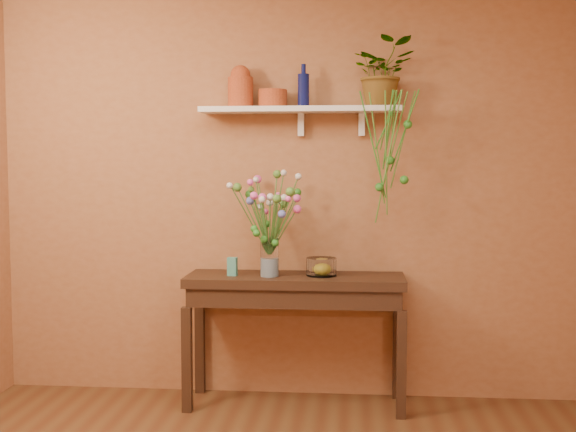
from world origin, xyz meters
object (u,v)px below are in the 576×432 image
Objects in this scene: terracotta_jug at (240,87)px; spider_plant at (383,73)px; sideboard at (295,294)px; glass_vase at (270,260)px; bouquet at (270,204)px; blue_bottle at (303,90)px; glass_bowl at (321,268)px.

terracotta_jug is 0.93m from spider_plant.
glass_vase is (-0.16, -0.05, 0.23)m from sideboard.
terracotta_jug reaches higher than bouquet.
blue_bottle is (0.41, -0.01, -0.02)m from terracotta_jug.
sideboard is at bearing -109.82° from blue_bottle.
spider_plant reaches higher than terracotta_jug.
glass_bowl is at bearing -13.26° from terracotta_jug.
terracotta_jug is at bearing 178.81° from blue_bottle.
glass_bowl is at bearing 10.08° from bouquet.
glass_bowl is (0.33, 0.06, -0.41)m from bouquet.
bouquet reaches higher than sideboard.
terracotta_jug is at bearing 138.92° from bouquet.
terracotta_jug reaches higher than glass_bowl.
terracotta_jug is 1.15m from glass_vase.
glass_bowl reaches higher than sideboard.
bouquet is at bearing -169.92° from glass_bowl.
blue_bottle reaches higher than glass_bowl.
sideboard is 5.11× the size of terracotta_jug.
blue_bottle is 1.13× the size of glass_vase.
glass_bowl is at bearing 0.44° from sideboard.
bouquet reaches higher than glass_bowl.
spider_plant is 1.31m from glass_bowl.
terracotta_jug is at bearing -179.78° from spider_plant.
sideboard is at bearing -179.56° from glass_bowl.
sideboard is 1.33m from blue_bottle.
glass_bowl is at bearing -43.52° from blue_bottle.
terracotta_jug is 0.41m from blue_bottle.
sideboard is at bearing -19.08° from terracotta_jug.
bouquet is 2.78× the size of glass_bowl.
glass_vase is at bearing -165.57° from spider_plant.
terracotta_jug is 0.51× the size of bouquet.
glass_bowl is (0.17, 0.00, 0.18)m from sideboard.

